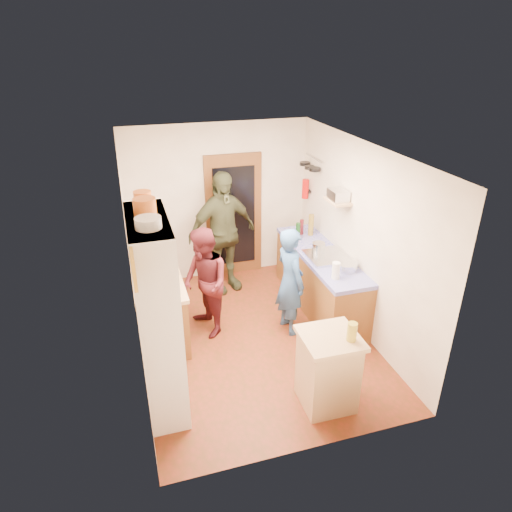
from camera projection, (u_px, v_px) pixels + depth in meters
name	position (u px, v px, depth m)	size (l,w,h in m)	color
floor	(253.00, 337.00, 6.36)	(3.00, 4.00, 0.02)	maroon
ceiling	(253.00, 149.00, 5.22)	(3.00, 4.00, 0.02)	silver
wall_back	(218.00, 203.00, 7.52)	(3.00, 0.02, 2.60)	silver
wall_front	(317.00, 345.00, 4.06)	(3.00, 0.02, 2.60)	silver
wall_left	(131.00, 268.00, 5.39)	(0.02, 4.00, 2.60)	silver
wall_right	(360.00, 239.00, 6.18)	(0.02, 4.00, 2.60)	silver
door_frame	(234.00, 216.00, 7.66)	(0.95, 0.06, 2.10)	brown
door_glass	(234.00, 217.00, 7.63)	(0.70, 0.02, 1.70)	black
hutch_body	(157.00, 315.00, 4.85)	(0.40, 1.20, 2.20)	white
hutch_top_shelf	(147.00, 221.00, 4.38)	(0.40, 1.14, 0.04)	white
plate_stack	(148.00, 223.00, 4.13)	(0.24, 0.24, 0.10)	white
orange_pot_a	(145.00, 207.00, 4.40)	(0.22, 0.22, 0.18)	orange
orange_pot_b	(143.00, 199.00, 4.65)	(0.18, 0.18, 0.16)	orange
left_counter_base	(160.00, 307.00, 6.24)	(0.60, 1.40, 0.85)	brown
left_counter_top	(157.00, 279.00, 6.05)	(0.64, 1.44, 0.05)	tan
toaster	(163.00, 285.00, 5.65)	(0.25, 0.17, 0.19)	white
kettle	(154.00, 279.00, 5.80)	(0.15, 0.15, 0.17)	white
orange_bowl	(161.00, 267.00, 6.19)	(0.21, 0.21, 0.09)	orange
chopping_board	(154.00, 257.00, 6.56)	(0.30, 0.22, 0.03)	tan
right_counter_base	(319.00, 281.00, 6.91)	(0.60, 2.20, 0.84)	brown
right_counter_top	(321.00, 255.00, 6.72)	(0.62, 2.22, 0.06)	#0F0EB0
hob	(326.00, 257.00, 6.55)	(0.55, 0.58, 0.04)	silver
pot_on_hob	(319.00, 247.00, 6.65)	(0.19, 0.19, 0.13)	silver
bottle_a	(298.00, 231.00, 7.10)	(0.07, 0.07, 0.27)	#143F14
bottle_b	(302.00, 227.00, 7.29)	(0.06, 0.06, 0.25)	#591419
bottle_c	(311.00, 225.00, 7.24)	(0.09, 0.09, 0.34)	olive
paper_towel	(336.00, 271.00, 5.95)	(0.11, 0.11, 0.23)	white
mixing_bowl	(347.00, 266.00, 6.19)	(0.29, 0.29, 0.11)	silver
island_base	(327.00, 372.00, 5.04)	(0.55, 0.55, 0.86)	tan
island_top	(330.00, 338.00, 4.84)	(0.62, 0.62, 0.05)	tan
cutting_board	(324.00, 335.00, 4.87)	(0.35, 0.28, 0.02)	white
oil_jar	(352.00, 332.00, 4.72)	(0.10, 0.10, 0.21)	#AD9E2D
pan_rail	(314.00, 158.00, 7.16)	(0.02, 0.02, 0.65)	silver
pan_hang_a	(315.00, 169.00, 7.05)	(0.18, 0.18, 0.05)	black
pan_hang_b	(310.00, 167.00, 7.23)	(0.16, 0.16, 0.05)	black
pan_hang_c	(305.00, 164.00, 7.40)	(0.17, 0.17, 0.05)	black
wall_shelf	(338.00, 201.00, 6.36)	(0.26, 0.42, 0.03)	tan
radio	(338.00, 195.00, 6.32)	(0.22, 0.30, 0.15)	silver
ext_bracket	(309.00, 191.00, 7.57)	(0.06, 0.10, 0.04)	black
fire_extinguisher	(305.00, 189.00, 7.53)	(0.11, 0.11, 0.32)	red
picture_frame	(134.00, 270.00, 3.74)	(0.03, 0.25, 0.30)	gold
person_hob	(293.00, 281.00, 6.19)	(0.56, 0.37, 1.54)	#305792
person_left	(205.00, 282.00, 6.19)	(0.75, 0.59, 1.54)	#4C171D
person_back	(223.00, 233.00, 7.16)	(1.16, 0.48, 1.98)	#363A24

